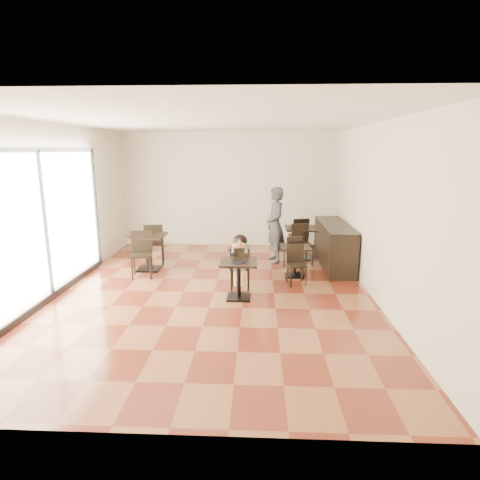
# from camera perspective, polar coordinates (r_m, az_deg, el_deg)

# --- Properties ---
(floor) EXTENTS (6.00, 8.00, 0.01)m
(floor) POSITION_cam_1_polar(r_m,az_deg,el_deg) (7.87, -3.76, -7.40)
(floor) COLOR brown
(floor) RESTS_ON ground
(ceiling) EXTENTS (6.00, 8.00, 0.01)m
(ceiling) POSITION_cam_1_polar(r_m,az_deg,el_deg) (7.41, -4.14, 16.53)
(ceiling) COLOR white
(ceiling) RESTS_ON floor
(wall_back) EXTENTS (6.00, 0.01, 3.20)m
(wall_back) POSITION_cam_1_polar(r_m,az_deg,el_deg) (11.43, -1.65, 7.16)
(wall_back) COLOR silver
(wall_back) RESTS_ON floor
(wall_front) EXTENTS (6.00, 0.01, 3.20)m
(wall_front) POSITION_cam_1_polar(r_m,az_deg,el_deg) (3.62, -11.18, -5.23)
(wall_front) COLOR silver
(wall_front) RESTS_ON floor
(wall_left) EXTENTS (0.01, 8.00, 3.20)m
(wall_left) POSITION_cam_1_polar(r_m,az_deg,el_deg) (8.37, -24.86, 3.96)
(wall_left) COLOR silver
(wall_left) RESTS_ON floor
(wall_right) EXTENTS (0.01, 8.00, 3.20)m
(wall_right) POSITION_cam_1_polar(r_m,az_deg,el_deg) (7.73, 18.80, 3.83)
(wall_right) COLOR silver
(wall_right) RESTS_ON floor
(storefront_window) EXTENTS (0.04, 4.50, 2.60)m
(storefront_window) POSITION_cam_1_polar(r_m,az_deg,el_deg) (7.95, -26.17, 1.96)
(storefront_window) COLOR white
(storefront_window) RESTS_ON floor
(child_table) EXTENTS (0.68, 0.68, 0.72)m
(child_table) POSITION_cam_1_polar(r_m,az_deg,el_deg) (7.43, -0.18, -5.69)
(child_table) COLOR black
(child_table) RESTS_ON floor
(child_chair) EXTENTS (0.39, 0.39, 0.86)m
(child_chair) POSITION_cam_1_polar(r_m,az_deg,el_deg) (7.93, 0.02, -3.94)
(child_chair) COLOR black
(child_chair) RESTS_ON floor
(child) EXTENTS (0.39, 0.54, 1.08)m
(child) POSITION_cam_1_polar(r_m,az_deg,el_deg) (7.90, 0.02, -3.16)
(child) COLOR slate
(child) RESTS_ON child_chair
(plate) EXTENTS (0.24, 0.24, 0.01)m
(plate) POSITION_cam_1_polar(r_m,az_deg,el_deg) (7.23, -0.22, -3.19)
(plate) COLOR black
(plate) RESTS_ON child_table
(pizza_slice) EXTENTS (0.25, 0.19, 0.06)m
(pizza_slice) POSITION_cam_1_polar(r_m,az_deg,el_deg) (7.62, -0.05, -0.68)
(pizza_slice) COLOR tan
(pizza_slice) RESTS_ON child
(adult_patron) EXTENTS (0.61, 0.76, 1.84)m
(adult_patron) POSITION_cam_1_polar(r_m,az_deg,el_deg) (9.78, 5.03, 2.15)
(adult_patron) COLOR #35353A
(adult_patron) RESTS_ON floor
(cafe_table_mid) EXTENTS (0.73, 0.73, 0.67)m
(cafe_table_mid) POSITION_cam_1_polar(r_m,az_deg,el_deg) (8.80, 7.74, -3.02)
(cafe_table_mid) COLOR black
(cafe_table_mid) RESTS_ON floor
(cafe_table_left) EXTENTS (0.91, 0.91, 0.82)m
(cafe_table_left) POSITION_cam_1_polar(r_m,az_deg,el_deg) (9.40, -12.88, -1.74)
(cafe_table_left) COLOR black
(cafe_table_left) RESTS_ON floor
(cafe_table_back) EXTENTS (0.94, 0.94, 0.80)m
(cafe_table_back) POSITION_cam_1_polar(r_m,az_deg,el_deg) (10.23, 8.55, -0.44)
(cafe_table_back) COLOR black
(cafe_table_back) RESTS_ON floor
(chair_mid_a) EXTENTS (0.42, 0.42, 0.81)m
(chair_mid_a) POSITION_cam_1_polar(r_m,az_deg,el_deg) (9.31, 7.47, -1.70)
(chair_mid_a) COLOR black
(chair_mid_a) RESTS_ON floor
(chair_mid_b) EXTENTS (0.42, 0.42, 0.81)m
(chair_mid_b) POSITION_cam_1_polar(r_m,az_deg,el_deg) (8.26, 8.08, -3.60)
(chair_mid_b) COLOR black
(chair_mid_b) RESTS_ON floor
(chair_left_a) EXTENTS (0.52, 0.52, 0.99)m
(chair_left_a) POSITION_cam_1_polar(r_m,az_deg,el_deg) (9.89, -12.07, -0.48)
(chair_left_a) COLOR black
(chair_left_a) RESTS_ON floor
(chair_left_b) EXTENTS (0.52, 0.52, 0.99)m
(chair_left_b) POSITION_cam_1_polar(r_m,az_deg,el_deg) (8.87, -13.84, -2.09)
(chair_left_b) COLOR black
(chair_left_b) RESTS_ON floor
(chair_back_a) EXTENTS (0.54, 0.54, 0.96)m
(chair_back_a) POSITION_cam_1_polar(r_m,az_deg,el_deg) (10.75, 8.27, 0.64)
(chair_back_a) COLOR black
(chair_back_a) RESTS_ON floor
(chair_back_b) EXTENTS (0.54, 0.54, 0.96)m
(chair_back_b) POSITION_cam_1_polar(r_m,az_deg,el_deg) (9.68, 8.88, -0.71)
(chair_back_b) COLOR black
(chair_back_b) RESTS_ON floor
(service_counter) EXTENTS (0.60, 2.40, 1.00)m
(service_counter) POSITION_cam_1_polar(r_m,az_deg,el_deg) (9.76, 13.19, -0.68)
(service_counter) COLOR black
(service_counter) RESTS_ON floor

